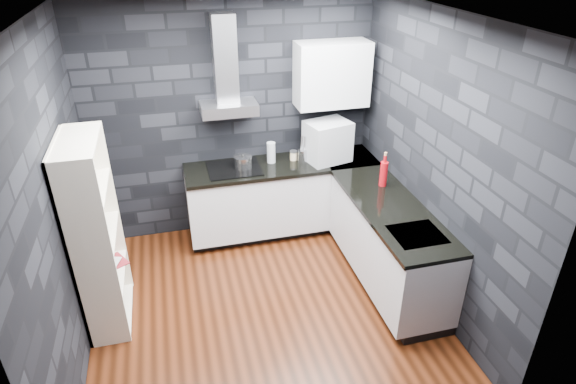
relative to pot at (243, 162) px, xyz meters
name	(u,v)px	position (x,y,z in m)	size (l,w,h in m)	color
ground	(265,307)	(-0.05, -1.29, -0.97)	(3.20, 3.20, 0.00)	#491E0D
ceiling	(256,17)	(-0.05, -1.29, 1.73)	(3.20, 3.20, 0.00)	white
wall_back	(232,120)	(-0.05, 0.33, 0.38)	(3.20, 0.05, 2.70)	black
wall_front	(321,318)	(-0.05, -2.92, 0.38)	(3.20, 0.05, 2.70)	black
wall_left	(54,210)	(-1.68, -1.29, 0.38)	(0.05, 3.20, 2.70)	black
wall_right	(435,165)	(1.57, -1.29, 0.38)	(0.05, 3.20, 2.70)	black
toekick_back	(282,225)	(0.45, 0.05, -0.92)	(2.18, 0.50, 0.10)	black
toekick_right	(387,275)	(1.29, -1.19, -0.92)	(0.50, 1.78, 0.10)	black
counter_back_cab	(282,196)	(0.45, 0.01, -0.49)	(2.20, 0.60, 0.76)	silver
counter_right_cab	(388,242)	(1.25, -1.19, -0.49)	(0.60, 1.80, 0.76)	silver
counter_back_top	(282,165)	(0.45, 0.00, -0.09)	(2.20, 0.62, 0.04)	black
counter_right_top	(391,208)	(1.24, -1.19, -0.09)	(0.62, 1.80, 0.04)	black
counter_corner_top	(348,158)	(1.25, 0.01, -0.09)	(0.62, 0.62, 0.04)	black
hood_body	(229,108)	(-0.10, 0.14, 0.59)	(0.60, 0.34, 0.12)	#AFB0B5
hood_chimney	(225,59)	(-0.10, 0.21, 1.10)	(0.24, 0.20, 0.90)	#AFB0B5
upper_cabinet	(332,74)	(1.05, 0.13, 0.88)	(0.80, 0.35, 0.70)	silver
cooktop	(234,168)	(-0.10, 0.01, -0.06)	(0.58, 0.50, 0.01)	black
sink_rim	(417,235)	(1.25, -1.69, -0.08)	(0.44, 0.40, 0.01)	#AFB0B5
pot	(243,162)	(0.00, 0.00, 0.00)	(0.19, 0.19, 0.11)	#B9B8BD
glass_vase	(271,153)	(0.34, 0.07, 0.05)	(0.10, 0.10, 0.24)	#B5BBC1
storage_jar	(293,156)	(0.60, 0.07, -0.02)	(0.08, 0.08, 0.10)	beige
utensil_crock	(302,156)	(0.69, 0.00, 0.00)	(0.11, 0.11, 0.14)	#B9B8BD
appliance_garage	(327,142)	(0.97, -0.02, 0.16)	(0.47, 0.37, 0.47)	#B7BBBF
red_bottle	(384,174)	(1.33, -0.77, 0.06)	(0.08, 0.08, 0.26)	#9A0A11
bookshelf	(96,236)	(-1.47, -1.02, -0.07)	(0.34, 0.80, 1.80)	white
fruit_bowl	(95,238)	(-1.47, -1.11, -0.03)	(0.20, 0.20, 0.05)	white
book_red	(104,256)	(-1.48, -0.86, -0.40)	(0.18, 0.02, 0.25)	maroon
book_second	(101,255)	(-1.51, -0.87, -0.38)	(0.15, 0.02, 0.20)	#B2B2B2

